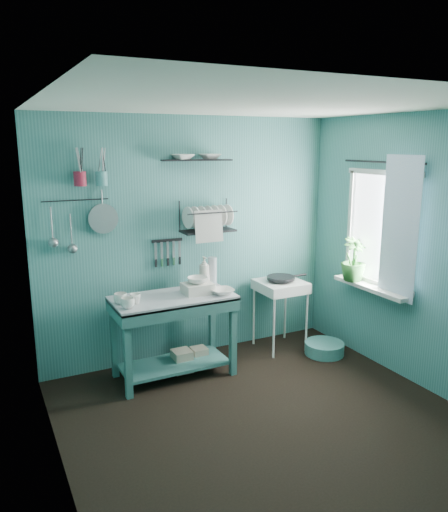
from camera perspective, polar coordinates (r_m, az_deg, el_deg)
name	(u,v)px	position (r m, az deg, el deg)	size (l,w,h in m)	color
floor	(264,417)	(4.37, 4.65, -17.91)	(3.20, 3.20, 0.00)	black
ceiling	(271,104)	(3.77, 5.36, 16.90)	(3.20, 3.20, 0.00)	silver
wall_back	(192,239)	(5.19, -3.72, 1.90)	(3.20, 3.20, 0.00)	#387371
wall_front	(421,338)	(2.78, 21.55, -8.68)	(3.20, 3.20, 0.00)	#387371
wall_left	(52,300)	(3.36, -19.06, -4.82)	(3.00, 3.00, 0.00)	#387371
wall_right	(417,252)	(4.90, 21.15, 0.41)	(3.00, 3.00, 0.00)	#387371
work_counter	(174,336)	(4.89, -5.77, -9.13)	(1.14, 0.57, 0.81)	#306561
mug_left	(128,303)	(4.46, -10.95, -5.31)	(0.12, 0.12, 0.10)	white
mug_mid	(135,299)	(4.58, -10.08, -4.83)	(0.10, 0.10, 0.09)	white
mug_right	(121,298)	(4.60, -11.74, -4.78)	(0.12, 0.12, 0.10)	white
wash_tub	(198,288)	(4.82, -3.02, -3.71)	(0.28, 0.22, 0.10)	beige
tub_bowl	(198,280)	(4.79, -3.03, -2.78)	(0.20, 0.20, 0.06)	white
soap_bottle	(204,271)	(5.05, -2.27, -1.75)	(0.12, 0.12, 0.30)	beige
water_bottle	(212,271)	(5.11, -1.34, -1.68)	(0.09, 0.09, 0.28)	#A4ADB6
counter_bowl	(222,291)	(4.79, -0.20, -4.07)	(0.22, 0.22, 0.05)	white
hotplate_stand	(280,315)	(5.56, 6.40, -6.68)	(0.48, 0.48, 0.76)	silver
frying_pan	(281,278)	(5.43, 6.51, -2.50)	(0.30, 0.30, 0.04)	black
knife_strip	(167,240)	(5.05, -6.52, 1.78)	(0.32, 0.02, 0.03)	black
dish_rack	(208,216)	(5.08, -1.84, 4.56)	(0.55, 0.24, 0.32)	black
upper_shelf	(196,160)	(5.01, -3.19, 10.90)	(0.70, 0.18, 0.01)	black
shelf_bowl_left	(183,158)	(4.96, -4.74, 11.13)	(0.21, 0.21, 0.05)	white
shelf_bowl_right	(210,164)	(5.07, -1.62, 10.48)	(0.21, 0.21, 0.05)	white
utensil_cup_magenta	(80,179)	(4.70, -16.14, 8.48)	(0.11, 0.11, 0.13)	maroon
utensil_cup_teal	(102,178)	(4.74, -13.82, 8.61)	(0.11, 0.11, 0.13)	teal
colander	(103,219)	(4.81, -13.64, 4.17)	(0.28, 0.28, 0.03)	gray
ladle_outer	(52,224)	(4.74, -19.11, 3.51)	(0.01, 0.01, 0.30)	gray
ladle_inner	(71,230)	(4.78, -17.10, 2.84)	(0.01, 0.01, 0.30)	gray
hook_rail	(75,200)	(4.76, -16.62, 6.13)	(0.01, 0.01, 0.60)	black
window_glass	(381,229)	(5.16, 17.51, 2.98)	(1.10, 1.10, 0.00)	white
windowsill	(371,287)	(5.23, 16.41, -3.46)	(0.16, 0.95, 0.04)	silver
curtain	(400,229)	(4.90, 19.42, 2.94)	(1.35, 1.35, 0.00)	white
curtain_rod	(382,162)	(5.07, 17.63, 10.20)	(0.02, 0.02, 1.05)	black
potted_plant	(354,259)	(5.31, 14.58, -0.36)	(0.25, 0.25, 0.45)	#2C6B2A
storage_tin_large	(182,361)	(5.09, -4.83, -11.85)	(0.18, 0.18, 0.22)	gray
storage_tin_small	(199,357)	(5.19, -2.86, -11.44)	(0.15, 0.15, 0.20)	gray
floor_basin	(324,348)	(5.58, 11.39, -10.29)	(0.42, 0.42, 0.13)	teal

